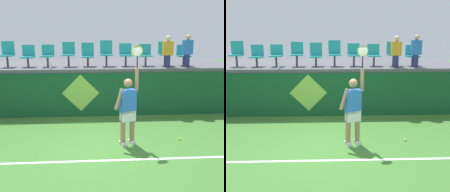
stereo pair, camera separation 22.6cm
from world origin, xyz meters
The scene contains 20 objects.
ground_plane centered at (0.00, 0.00, 0.00)m, with size 40.00×40.00×0.00m, color #3D752D.
court_back_wall centered at (0.00, 2.80, 0.75)m, with size 10.27×0.20×1.51m, color #144C28.
spectator_platform centered at (0.00, 4.24, 1.57)m, with size 10.27×2.98×0.12m, color #56565B.
court_baseline_stripe centered at (0.00, -0.63, 0.00)m, with size 9.24×0.08×0.01m, color white.
tennis_player centered at (0.72, 0.27, 0.98)m, with size 0.73×0.36×2.56m.
tennis_ball centered at (2.16, 0.43, 0.03)m, with size 0.07×0.07×0.07m, color #D1E533.
water_bottle centered at (-1.59, 2.92, 1.75)m, with size 0.08×0.08×0.24m, color white.
stadium_chair_0 centered at (-3.16, 3.56, 2.13)m, with size 0.44×0.42×0.90m.
stadium_chair_1 centered at (-2.45, 3.56, 2.04)m, with size 0.44×0.42×0.77m.
stadium_chair_2 centered at (-1.76, 3.55, 2.06)m, with size 0.44×0.42×0.77m.
stadium_chair_3 centered at (-1.03, 3.56, 2.12)m, with size 0.44×0.42×0.87m.
stadium_chair_4 centered at (-0.34, 3.56, 2.07)m, with size 0.44×0.42×0.84m.
stadium_chair_5 centered at (0.33, 3.56, 2.14)m, with size 0.44×0.42×0.92m.
stadium_chair_6 centered at (1.02, 3.56, 2.08)m, with size 0.44×0.42×0.81m.
stadium_chair_7 centered at (1.75, 3.56, 2.07)m, with size 0.44×0.42×0.79m.
stadium_chair_8 centered at (2.46, 3.56, 2.12)m, with size 0.44×0.42×0.87m.
stadium_chair_9 centered at (3.16, 3.55, 2.04)m, with size 0.44×0.42×0.75m.
spectator_0 centered at (3.16, 3.14, 2.21)m, with size 0.34×0.20×1.13m.
spectator_1 centered at (2.46, 3.12, 2.20)m, with size 0.34×0.20×1.10m.
wall_signage_mount centered at (-0.59, 2.70, 0.00)m, with size 1.27×0.01×1.47m.
Camera 2 is at (0.08, -6.37, 2.93)m, focal length 43.79 mm.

